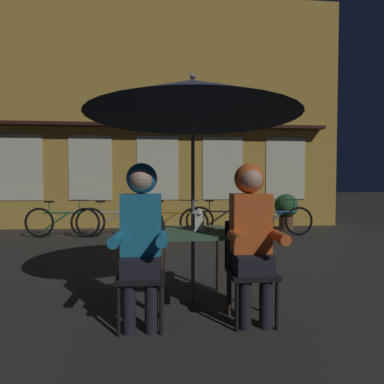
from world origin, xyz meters
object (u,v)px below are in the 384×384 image
lantern (199,219)px  bicycle_third (171,221)px  patio_umbrella (193,99)px  bicycle_second (114,221)px  person_right_hooded (251,226)px  bicycle_nearest (62,222)px  potted_plant (286,209)px  person_left_hooded (141,227)px  chair_right (249,264)px  bicycle_fourth (222,220)px  chair_left (142,267)px  cafe_table (193,241)px  bicycle_fifth (277,221)px

lantern → bicycle_third: bearing=93.5°
patio_umbrella → lantern: bearing=-12.5°
patio_umbrella → bicycle_second: bearing=110.8°
person_right_hooded → patio_umbrella: bearing=138.4°
bicycle_nearest → potted_plant: bearing=6.8°
person_left_hooded → bicycle_third: (0.31, 4.14, -0.50)m
chair_right → bicycle_third: size_ratio=0.53×
person_right_hooded → bicycle_fourth: size_ratio=0.84×
person_left_hooded → person_right_hooded: 0.96m
lantern → patio_umbrella: bearing=167.5°
chair_left → person_right_hooded: person_right_hooded is taller
cafe_table → bicycle_second: bearing=110.8°
bicycle_fourth → bicycle_fifth: bearing=-9.9°
bicycle_third → chair_left: bearing=-94.4°
lantern → bicycle_fifth: (2.19, 3.67, -0.51)m
patio_umbrella → chair_left: size_ratio=2.66×
cafe_table → bicycle_fourth: size_ratio=0.44×
cafe_table → bicycle_nearest: 4.63m
lantern → bicycle_fourth: (0.94, 3.89, -0.51)m
patio_umbrella → bicycle_nearest: bearing=123.9°
patio_umbrella → potted_plant: patio_umbrella is taller
cafe_table → lantern: size_ratio=3.20×
chair_right → person_left_hooded: 1.03m
lantern → chair_left: size_ratio=0.27×
cafe_table → bicycle_fourth: bearing=75.5°
person_right_hooded → person_left_hooded: bearing=180.0°
chair_right → bicycle_fourth: 4.28m
person_right_hooded → bicycle_nearest: bearing=125.6°
lantern → bicycle_third: (-0.23, 3.73, -0.51)m
bicycle_fifth → lantern: bearing=-120.8°
lantern → bicycle_nearest: 4.70m
patio_umbrella → person_left_hooded: 1.37m
person_left_hooded → potted_plant: (3.28, 4.90, -0.30)m
patio_umbrella → bicycle_fourth: bearing=75.5°
person_right_hooded → bicycle_second: person_right_hooded is taller
cafe_table → person_right_hooded: size_ratio=0.53×
bicycle_nearest → lantern: bearing=-55.6°
person_left_hooded → bicycle_fourth: person_left_hooded is taller
bicycle_nearest → bicycle_fourth: 3.58m
patio_umbrella → potted_plant: (2.80, 4.48, -1.51)m
bicycle_second → bicycle_fifth: size_ratio=1.00×
chair_left → bicycle_fifth: 4.87m
bicycle_third → bicycle_fifth: (2.42, -0.06, 0.00)m
patio_umbrella → bicycle_fourth: size_ratio=1.38×
chair_left → potted_plant: potted_plant is taller
person_left_hooded → bicycle_second: (-0.97, 4.25, -0.50)m
lantern → cafe_table: bearing=167.5°
bicycle_fifth → chair_left: bearing=-124.2°
person_left_hooded → potted_plant: 5.91m
lantern → bicycle_fifth: 4.30m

